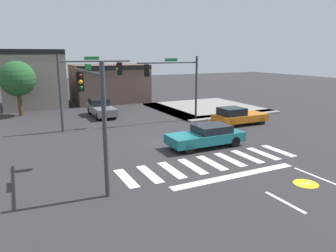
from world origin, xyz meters
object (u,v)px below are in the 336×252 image
object	(u,v)px
car_gray	(101,108)
car_teal	(207,136)
traffic_signal_northwest	(88,78)
traffic_signal_southwest	(91,99)
traffic_signal_northeast	(175,77)
roadside_tree	(17,79)
car_orange	(238,116)

from	to	relation	value
car_gray	car_teal	size ratio (longest dim) A/B	0.94
traffic_signal_northwest	car_gray	size ratio (longest dim) A/B	1.23
traffic_signal_southwest	car_teal	bearing A→B (deg)	-74.42
traffic_signal_northwest	traffic_signal_southwest	world-z (taller)	traffic_signal_northwest
traffic_signal_southwest	traffic_signal_northeast	world-z (taller)	traffic_signal_northeast
traffic_signal_northeast	roadside_tree	distance (m)	14.33
car_gray	roadside_tree	distance (m)	7.87
car_gray	car_teal	xyz separation A→B (m)	(3.31, -12.47, -0.06)
traffic_signal_northeast	car_gray	world-z (taller)	traffic_signal_northeast
car_teal	roadside_tree	bearing A→B (deg)	-58.07
car_orange	roadside_tree	world-z (taller)	roadside_tree
traffic_signal_northwest	roadside_tree	bearing A→B (deg)	119.39
traffic_signal_northeast	car_gray	bearing A→B (deg)	-46.24
traffic_signal_northwest	car_gray	bearing A→B (deg)	66.39
traffic_signal_northwest	car_gray	world-z (taller)	traffic_signal_northwest
traffic_signal_northwest	roadside_tree	distance (m)	9.27
car_teal	car_orange	size ratio (longest dim) A/B	1.09
traffic_signal_northwest	car_teal	distance (m)	9.97
traffic_signal_southwest	car_orange	xyz separation A→B (m)	(12.98, 6.10, -2.96)
traffic_signal_southwest	car_teal	xyz separation A→B (m)	(7.37, 2.05, -2.98)
roadside_tree	traffic_signal_northwest	bearing A→B (deg)	-60.61
roadside_tree	traffic_signal_northeast	bearing A→B (deg)	-36.60
car_orange	roadside_tree	distance (m)	19.69
roadside_tree	traffic_signal_southwest	bearing A→B (deg)	-81.98
car_gray	car_orange	bearing A→B (deg)	46.64
traffic_signal_southwest	roadside_tree	xyz separation A→B (m)	(-2.53, 17.93, -0.28)
traffic_signal_northwest	car_orange	xyz separation A→B (m)	(10.96, -3.76, -3.12)
traffic_signal_northwest	traffic_signal_southwest	xyz separation A→B (m)	(-2.02, -9.86, -0.16)
traffic_signal_northwest	traffic_signal_northeast	bearing A→B (deg)	-3.86
traffic_signal_northwest	traffic_signal_southwest	bearing A→B (deg)	-101.56
traffic_signal_southwest	car_orange	bearing A→B (deg)	-64.85
traffic_signal_northwest	car_gray	xyz separation A→B (m)	(2.04, 4.67, -3.08)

